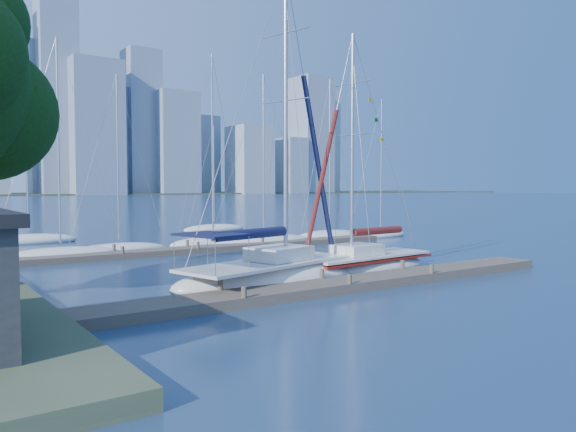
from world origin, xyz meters
TOP-DOWN VIEW (x-y plane):
  - ground at (0.00, 0.00)m, footprint 700.00×700.00m
  - near_dock at (0.00, 0.00)m, footprint 26.00×2.00m
  - far_dock at (2.00, 16.00)m, footprint 30.00×1.80m
  - sailboat_navy at (-1.80, 2.34)m, footprint 9.77×5.22m
  - sailboat_maroon at (4.21, 2.77)m, footprint 8.37×3.40m
  - bg_boat_0 at (-7.02, 17.53)m, footprint 7.49×3.16m
  - bg_boat_1 at (-3.15, 18.44)m, footprint 6.68×2.63m
  - bg_boat_2 at (3.96, 18.77)m, footprint 7.16×4.30m
  - bg_boat_3 at (7.48, 17.37)m, footprint 8.52×2.96m
  - bg_boat_4 at (14.40, 18.03)m, footprint 7.21×3.59m
  - bg_boat_5 at (19.41, 17.13)m, footprint 5.89×4.00m
  - bg_boat_6 at (-6.83, 28.59)m, footprint 7.51×3.35m
  - bg_boat_7 at (10.59, 31.33)m, footprint 6.86×3.70m

SIDE VIEW (x-z plane):
  - ground at x=0.00m, z-range 0.00..0.00m
  - far_dock at x=2.00m, z-range 0.00..0.36m
  - near_dock at x=0.00m, z-range 0.00..0.40m
  - bg_boat_7 at x=10.59m, z-range -5.12..5.59m
  - bg_boat_1 at x=-3.15m, z-range -5.75..6.23m
  - bg_boat_5 at x=19.41m, z-range -5.84..6.34m
  - bg_boat_0 at x=-7.02m, z-range -6.55..7.08m
  - bg_boat_6 at x=-6.83m, z-range -6.27..6.79m
  - bg_boat_3 at x=7.48m, z-range -6.26..6.78m
  - bg_boat_4 at x=14.40m, z-range -6.50..7.06m
  - bg_boat_2 at x=3.96m, z-range -6.91..7.49m
  - sailboat_maroon at x=4.21m, z-range -5.22..7.15m
  - sailboat_navy at x=-1.80m, z-range -6.27..8.44m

